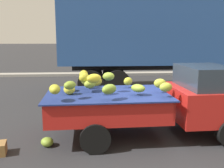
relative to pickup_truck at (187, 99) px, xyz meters
The scene contains 5 objects.
ground 1.35m from the pickup_truck, behind, with size 220.00×220.00×0.00m, color #28282B.
curb_strip 10.38m from the pickup_truck, 95.66° to the left, with size 80.00×0.80×0.16m, color gray.
pickup_truck is the anchor object (origin of this frame).
semi_trailer 6.10m from the pickup_truck, 67.42° to the left, with size 12.02×2.72×3.95m.
fallen_banana_bunch_near_tailgate 3.43m from the pickup_truck, behind, with size 0.30×0.26×0.20m, color olive.
Camera 1 is at (-1.25, -5.80, 2.35)m, focal length 40.36 mm.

